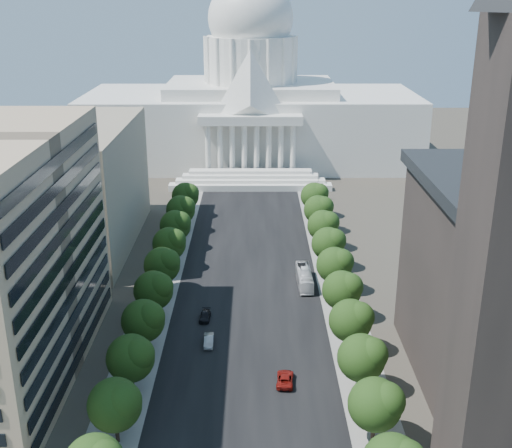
{
  "coord_description": "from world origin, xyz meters",
  "views": [
    {
      "loc": [
        1.37,
        -50.66,
        59.91
      ],
      "look_at": [
        1.65,
        73.06,
        14.91
      ],
      "focal_mm": 45.0,
      "sensor_mm": 36.0,
      "label": 1
    }
  ],
  "objects_px": {
    "car_dark_b": "(205,316)",
    "car_red": "(285,379)",
    "city_bus": "(304,278)",
    "car_silver": "(209,341)"
  },
  "relations": [
    {
      "from": "car_dark_b",
      "to": "car_silver",
      "type": "bearing_deg",
      "value": -78.87
    },
    {
      "from": "car_red",
      "to": "city_bus",
      "type": "height_order",
      "value": "city_bus"
    },
    {
      "from": "car_silver",
      "to": "car_red",
      "type": "height_order",
      "value": "car_silver"
    },
    {
      "from": "car_dark_b",
      "to": "city_bus",
      "type": "xyz_separation_m",
      "value": [
        20.39,
        15.61,
        1.01
      ]
    },
    {
      "from": "car_red",
      "to": "city_bus",
      "type": "relative_size",
      "value": 0.47
    },
    {
      "from": "city_bus",
      "to": "car_dark_b",
      "type": "bearing_deg",
      "value": -143.88
    },
    {
      "from": "car_silver",
      "to": "car_dark_b",
      "type": "xyz_separation_m",
      "value": [
        -1.36,
        9.44,
        -0.1
      ]
    },
    {
      "from": "car_dark_b",
      "to": "city_bus",
      "type": "distance_m",
      "value": 25.7
    },
    {
      "from": "car_red",
      "to": "car_dark_b",
      "type": "distance_m",
      "value": 25.98
    },
    {
      "from": "car_dark_b",
      "to": "car_red",
      "type": "bearing_deg",
      "value": -53.05
    }
  ]
}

